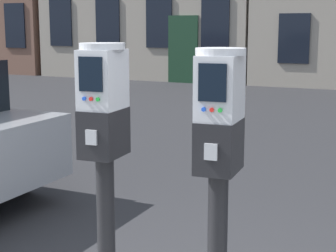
# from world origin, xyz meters

# --- Properties ---
(parking_meter_near_kerb) EXTENTS (0.23, 0.26, 1.54)m
(parking_meter_near_kerb) POSITION_xyz_m (-0.20, -0.13, 1.20)
(parking_meter_near_kerb) COLOR black
(parking_meter_near_kerb) RESTS_ON sidewalk_slab
(parking_meter_twin_adjacent) EXTENTS (0.23, 0.26, 1.52)m
(parking_meter_twin_adjacent) POSITION_xyz_m (0.39, -0.13, 1.19)
(parking_meter_twin_adjacent) COLOR black
(parking_meter_twin_adjacent) RESTS_ON sidewalk_slab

